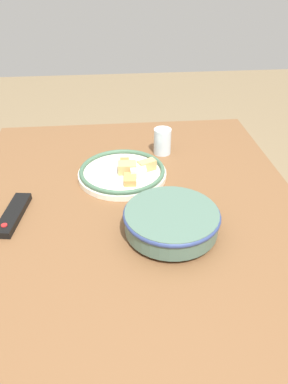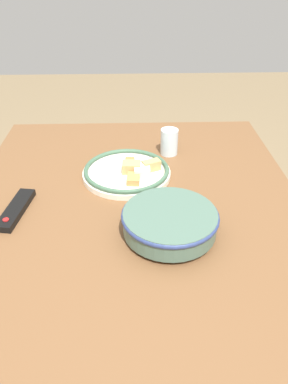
% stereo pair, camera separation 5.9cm
% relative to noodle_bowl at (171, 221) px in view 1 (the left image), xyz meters
% --- Properties ---
extents(ground_plane, '(8.00, 8.00, 0.00)m').
position_rel_noodle_bowl_xyz_m(ground_plane, '(0.05, 0.09, -0.78)').
color(ground_plane, '#7F6B4C').
extents(dining_table, '(1.40, 1.02, 0.74)m').
position_rel_noodle_bowl_xyz_m(dining_table, '(0.05, 0.09, -0.12)').
color(dining_table, brown).
rests_on(dining_table, ground_plane).
extents(noodle_bowl, '(0.26, 0.26, 0.07)m').
position_rel_noodle_bowl_xyz_m(noodle_bowl, '(0.00, 0.00, 0.00)').
color(noodle_bowl, '#4C6B5B').
rests_on(noodle_bowl, dining_table).
extents(food_plate, '(0.29, 0.29, 0.05)m').
position_rel_noodle_bowl_xyz_m(food_plate, '(0.30, 0.11, -0.02)').
color(food_plate, silver).
rests_on(food_plate, dining_table).
extents(tv_remote, '(0.20, 0.08, 0.02)m').
position_rel_noodle_bowl_xyz_m(tv_remote, '(0.11, 0.44, -0.03)').
color(tv_remote, black).
rests_on(tv_remote, dining_table).
extents(drinking_glass, '(0.06, 0.06, 0.10)m').
position_rel_noodle_bowl_xyz_m(drinking_glass, '(0.46, -0.04, 0.01)').
color(drinking_glass, silver).
rests_on(drinking_glass, dining_table).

